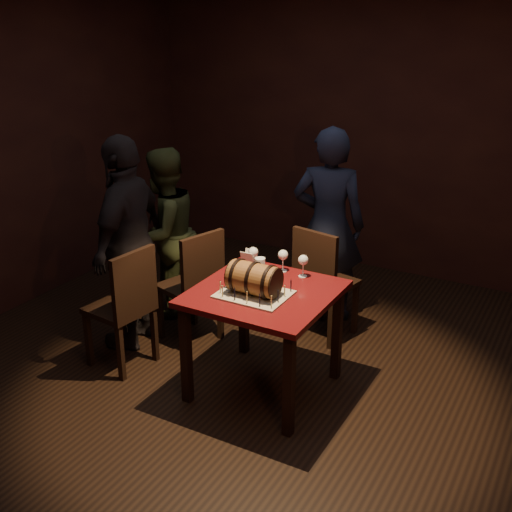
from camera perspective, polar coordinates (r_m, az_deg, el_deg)
name	(u,v)px	position (r m, az deg, el deg)	size (l,w,h in m)	color
room_shell	(260,194)	(4.06, 0.37, 5.55)	(5.04, 5.04, 2.80)	black
pub_table	(264,306)	(4.28, 0.73, -4.45)	(0.90, 0.90, 0.75)	#440B0E
cake_board	(254,294)	(4.17, -0.18, -3.42)	(0.45, 0.35, 0.01)	#AAA089
barrel_cake	(254,279)	(4.13, -0.19, -2.03)	(0.38, 0.22, 0.22)	brown
birthday_candles	(254,288)	(4.15, -0.17, -2.84)	(0.40, 0.30, 0.09)	#EFE88F
wine_glass_left	(253,253)	(4.55, -0.26, 0.27)	(0.07, 0.07, 0.16)	silver
wine_glass_mid	(283,256)	(4.50, 2.41, 0.01)	(0.07, 0.07, 0.16)	silver
wine_glass_right	(303,261)	(4.42, 4.22, -0.45)	(0.07, 0.07, 0.16)	silver
pint_of_ale	(260,269)	(4.40, 0.36, -1.14)	(0.07, 0.07, 0.15)	silver
menu_card	(249,260)	(4.57, -0.62, -0.34)	(0.10, 0.05, 0.13)	white
chair_back	(321,278)	(5.03, 5.82, -1.94)	(0.47, 0.47, 0.93)	black
chair_left_rear	(195,281)	(4.97, -5.41, -2.25)	(0.50, 0.50, 0.93)	black
chair_left_front	(126,302)	(4.70, -11.46, -4.05)	(0.44, 0.44, 0.93)	black
person_back	(328,225)	(5.31, 6.45, 2.74)	(0.60, 0.39, 1.63)	#181C30
person_left_rear	(164,234)	(5.42, -8.21, 1.96)	(0.70, 0.55, 1.45)	#383E1F
person_left_front	(129,243)	(4.94, -11.20, 1.14)	(0.97, 0.40, 1.66)	black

